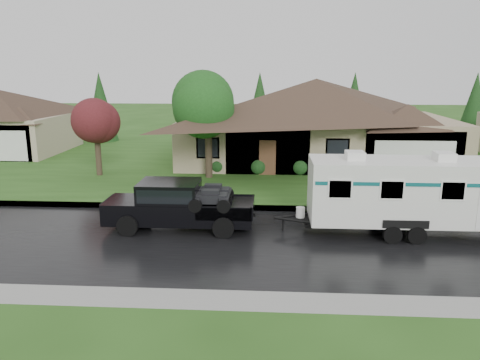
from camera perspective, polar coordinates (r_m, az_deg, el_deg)
name	(u,v)px	position (r m, az deg, el deg)	size (l,w,h in m)	color
ground	(296,226)	(19.74, 6.81, -5.58)	(140.00, 140.00, 0.00)	#274F18
road	(299,243)	(17.86, 7.15, -7.64)	(140.00, 8.00, 0.01)	black
curb	(293,209)	(21.86, 6.50, -3.48)	(140.00, 0.50, 0.15)	gray
lawn	(285,158)	(34.25, 5.46, 2.71)	(140.00, 26.00, 0.15)	#274F18
house_main	(320,111)	(32.79, 9.71, 8.31)	(19.44, 10.80, 6.90)	#9B8669
tree_left_green	(208,105)	(27.10, -3.93, 9.08)	(3.67, 3.67, 6.08)	#382B1E
tree_red	(96,123)	(29.00, -17.14, 6.60)	(2.71, 2.71, 4.48)	#382B1E
shrub_row	(321,166)	(28.70, 9.83, 1.66)	(13.60, 1.00, 1.00)	#143814
pickup_truck	(177,204)	(19.15, -7.71, -2.88)	(5.94, 2.26, 1.98)	black
travel_trailer	(399,191)	(19.30, 18.82, -1.26)	(7.32, 2.57, 3.28)	white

